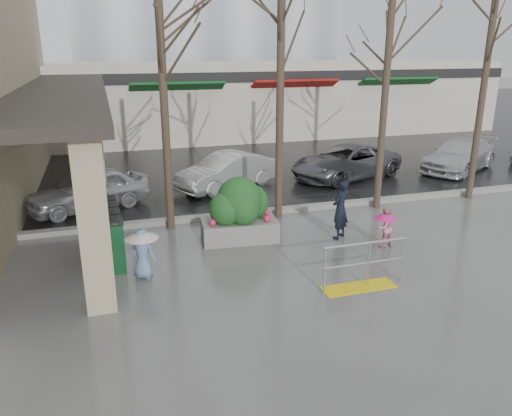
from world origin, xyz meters
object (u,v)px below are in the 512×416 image
child_blue (142,248)px  car_d (460,155)px  tree_midwest (281,32)px  news_boxes (110,232)px  handrail (362,271)px  child_pink (385,225)px  car_a (88,190)px  car_b (226,171)px  planter (240,210)px  car_c (345,162)px  woman (341,187)px  tree_mideast (389,47)px  tree_east (492,28)px  tree_west (160,37)px

child_blue → car_d: car_d is taller
tree_midwest → news_boxes: (-4.84, -1.57, -4.61)m
handrail → child_blue: 4.75m
child_pink → handrail: bearing=38.2°
tree_midwest → car_a: bearing=155.3°
tree_midwest → car_b: bearing=101.4°
child_pink → tree_midwest: bearing=-68.9°
planter → car_b: size_ratio=0.53×
child_blue → news_boxes: (-0.64, 1.38, -0.08)m
car_b → car_c: 4.74m
woman → car_d: (8.09, 5.47, -0.77)m
tree_mideast → woman: tree_mideast is taller
planter → car_d: size_ratio=0.47×
planter → car_d: planter is taller
child_pink → child_blue: size_ratio=0.90×
handrail → woman: bearing=73.2°
woman → car_c: 6.50m
tree_east → woman: tree_east is taller
tree_mideast → tree_east: 3.54m
tree_mideast → woman: 4.63m
news_boxes → car_b: (4.13, 5.11, 0.00)m
child_pink → planter: size_ratio=0.50×
tree_midwest → child_pink: (1.80, -2.93, -4.64)m
handrail → child_pink: 2.49m
tree_mideast → news_boxes: bearing=-169.1°
car_a → tree_east: bearing=56.2°
tree_mideast → car_c: (0.73, 3.66, -4.23)m
handrail → planter: size_ratio=0.93×
handrail → child_pink: size_ratio=1.84×
tree_west → tree_east: 10.00m
child_pink → car_b: bearing=-79.3°
planter → car_b: (0.87, 4.94, -0.19)m
news_boxes → car_c: 10.30m
tree_east → child_blue: size_ratio=6.29×
tree_midwest → child_blue: bearing=-144.9°
tree_mideast → tree_east: tree_east is taller
tree_midwest → car_c: bearing=42.2°
planter → car_c: planter is taller
car_b → child_pink: bearing=-5.2°
tree_mideast → handrail: bearing=-123.2°
car_c → tree_midwest: bearing=-66.5°
woman → news_boxes: woman is taller
tree_west → car_a: (-2.19, 2.48, -4.45)m
tree_midwest → child_pink: 5.78m
woman → car_d: size_ratio=0.51×
tree_west → child_pink: (5.00, -2.93, -4.49)m
woman → car_b: 5.88m
tree_west → child_blue: tree_west is taller
child_blue → news_boxes: bearing=-31.8°
tree_west → news_boxes: (-1.64, -1.57, -4.46)m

